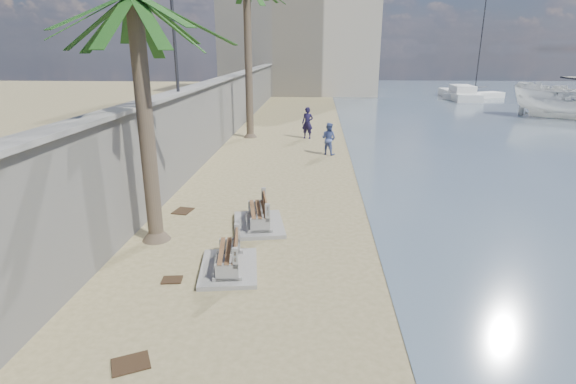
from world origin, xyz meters
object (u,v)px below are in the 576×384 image
object	(u,v)px
bench_far	(259,214)
person_b	(329,137)
person_a	(308,121)
yacht_far	(459,95)
sailboat_west	(474,95)
bench_near	(228,256)
palm_mid	(134,0)
boat_cruiser	(576,99)

from	to	relation	value
bench_far	person_b	distance (m)	10.29
person_a	yacht_far	bearing A→B (deg)	73.81
sailboat_west	person_a	bearing A→B (deg)	-126.08
bench_near	bench_far	world-z (taller)	bench_far
sailboat_west	bench_far	bearing A→B (deg)	-116.07
person_b	sailboat_west	world-z (taller)	sailboat_west
bench_far	person_a	distance (m)	14.33
palm_mid	sailboat_west	xyz separation A→B (m)	(21.68, 39.81, -5.97)
boat_cruiser	sailboat_west	size ratio (longest dim) A/B	0.35
bench_near	sailboat_west	xyz separation A→B (m)	(19.27, 41.52, -0.02)
bench_far	sailboat_west	xyz separation A→B (m)	(18.90, 38.63, -0.05)
person_a	person_b	size ratio (longest dim) A/B	1.19
person_a	sailboat_west	world-z (taller)	sailboat_west
bench_near	person_b	size ratio (longest dim) A/B	1.20
bench_near	yacht_far	bearing A→B (deg)	66.97
person_a	boat_cruiser	size ratio (longest dim) A/B	0.55
bench_near	person_a	xyz separation A→B (m)	(1.52, 17.16, 0.72)
bench_far	sailboat_west	size ratio (longest dim) A/B	0.21
sailboat_west	boat_cruiser	bearing A→B (deg)	-80.60
sailboat_west	yacht_far	bearing A→B (deg)	-173.78
person_a	yacht_far	size ratio (longest dim) A/B	0.24
bench_far	yacht_far	bearing A→B (deg)	65.89
palm_mid	yacht_far	size ratio (longest dim) A/B	0.80
boat_cruiser	yacht_far	xyz separation A→B (m)	(-4.23, 15.07, -1.21)
sailboat_west	person_b	bearing A→B (deg)	-120.07
bench_near	person_b	world-z (taller)	person_b
bench_near	yacht_far	size ratio (longest dim) A/B	0.24
bench_near	palm_mid	size ratio (longest dim) A/B	0.30
bench_far	person_a	size ratio (longest dim) A/B	1.10
bench_far	boat_cruiser	distance (m)	31.72
bench_far	palm_mid	size ratio (longest dim) A/B	0.33
bench_far	yacht_far	distance (m)	42.11
bench_far	person_b	world-z (taller)	person_b
bench_near	person_b	xyz separation A→B (m)	(2.70, 12.90, 0.54)
yacht_far	sailboat_west	bearing A→B (deg)	-81.57
yacht_far	sailboat_west	distance (m)	1.71
person_b	yacht_far	xyz separation A→B (m)	(14.87, 28.43, -0.56)
person_b	bench_far	bearing A→B (deg)	108.03
yacht_far	person_a	bearing A→B (deg)	148.62
palm_mid	boat_cruiser	distance (m)	34.81
boat_cruiser	yacht_far	size ratio (longest dim) A/B	0.43
bench_far	person_a	world-z (taller)	person_a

